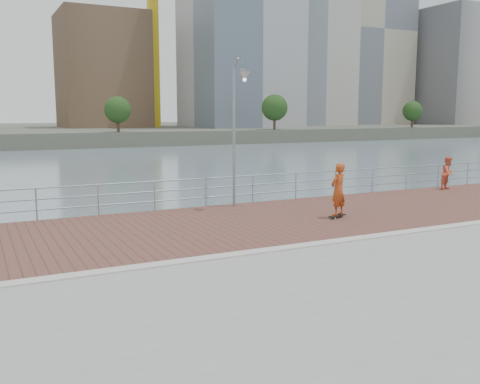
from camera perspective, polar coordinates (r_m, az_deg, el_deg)
name	(u,v)px	position (r m, az deg, el deg)	size (l,w,h in m)	color
water	(273,323)	(14.80, 3.58, -13.79)	(400.00, 400.00, 0.00)	slate
seawall	(411,366)	(10.75, 17.81, -17.26)	(40.00, 24.00, 2.00)	gray
brick_lane	(218,225)	(17.28, -2.38, -3.54)	(40.00, 6.80, 0.02)	brown
curb	(274,250)	(14.16, 3.65, -6.15)	(40.00, 0.40, 0.06)	#B7B5AD
far_shore	(5,132)	(134.57, -23.81, 5.84)	(320.00, 95.00, 2.50)	#4C5142
guardrail	(181,191)	(20.26, -6.35, 0.14)	(39.06, 0.06, 1.13)	#8C9EA8
street_lamp	(238,107)	(20.03, -0.16, 9.01)	(0.39, 1.13, 5.34)	gray
skateboard	(337,216)	(18.69, 10.35, -2.51)	(0.82, 0.46, 0.09)	black
skateboarder	(338,189)	(18.54, 10.43, 0.27)	(0.66, 0.43, 1.80)	#AD4017
bystander	(448,173)	(27.02, 21.32, 1.90)	(0.75, 0.59, 1.55)	#E86444
skyline	(155,16)	(123.98, -9.07, 18.08)	(233.00, 41.00, 64.91)	#ADA38E
shoreline_trees	(104,108)	(90.97, -14.33, 8.67)	(169.70, 5.02, 6.70)	#473323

